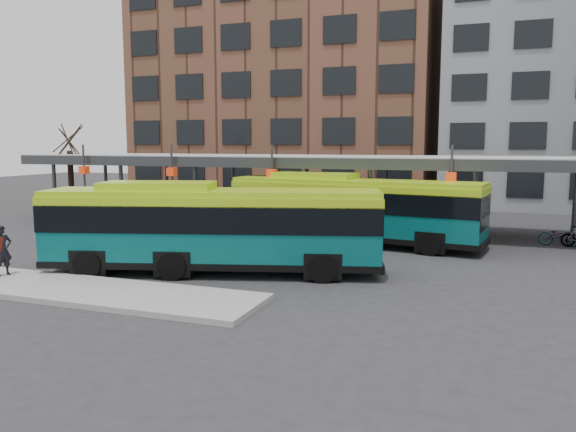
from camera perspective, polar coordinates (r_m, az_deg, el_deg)
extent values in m
plane|color=#28282B|center=(19.76, -3.88, -6.89)|extent=(120.00, 120.00, 0.00)
cube|color=gray|center=(20.23, -21.99, -6.82)|extent=(14.00, 3.00, 0.18)
cube|color=#999B9E|center=(31.49, 5.70, 5.78)|extent=(40.00, 6.00, 0.35)
cube|color=#383A3D|center=(28.60, 4.20, 5.33)|extent=(40.00, 0.15, 0.55)
cylinder|color=#383A3D|center=(38.17, -22.61, 2.37)|extent=(0.24, 0.24, 3.80)
cylinder|color=#383A3D|center=(41.98, -18.00, 2.98)|extent=(0.24, 0.24, 3.80)
cylinder|color=#383A3D|center=(34.99, -16.55, 2.22)|extent=(0.24, 0.24, 3.80)
cylinder|color=#383A3D|center=(39.11, -12.20, 2.87)|extent=(0.24, 0.24, 3.80)
cylinder|color=#383A3D|center=(32.28, -9.39, 2.02)|extent=(0.24, 0.24, 3.80)
cylinder|color=#383A3D|center=(36.70, -5.57, 2.72)|extent=(0.24, 0.24, 3.80)
cylinder|color=#383A3D|center=(30.15, -1.07, 1.74)|extent=(0.24, 0.24, 3.80)
cylinder|color=#383A3D|center=(34.85, 1.88, 2.50)|extent=(0.24, 0.24, 3.80)
cylinder|color=#383A3D|center=(28.75, 8.28, 1.39)|extent=(0.24, 0.24, 3.80)
cylinder|color=#383A3D|center=(33.64, 10.01, 2.22)|extent=(0.24, 0.24, 3.80)
cylinder|color=#383A3D|center=(28.17, 18.28, 0.97)|extent=(0.24, 0.24, 3.80)
cylinder|color=#383A3D|center=(33.15, 18.55, 1.87)|extent=(0.24, 0.24, 3.80)
cylinder|color=#383A3D|center=(33.41, 27.15, 1.48)|extent=(0.24, 0.24, 3.80)
cylinder|color=#383A3D|center=(35.56, -19.95, 2.97)|extent=(0.12, 0.12, 4.80)
cube|color=red|center=(35.51, -20.01, 4.42)|extent=(0.45, 0.45, 0.45)
cylinder|color=#383A3D|center=(32.05, -11.67, 2.82)|extent=(0.12, 0.12, 4.80)
cube|color=red|center=(32.00, -11.71, 4.43)|extent=(0.45, 0.45, 0.45)
cylinder|color=#383A3D|center=(29.36, -1.63, 2.57)|extent=(0.12, 0.12, 4.80)
cube|color=red|center=(29.30, -1.64, 4.32)|extent=(0.45, 0.45, 0.45)
cylinder|color=#383A3D|center=(27.38, 16.18, 1.93)|extent=(0.12, 0.12, 4.80)
cube|color=red|center=(27.31, 16.25, 3.81)|extent=(0.45, 0.45, 0.45)
cylinder|color=black|center=(39.26, -21.15, 3.00)|extent=(0.36, 0.36, 4.40)
cylinder|color=black|center=(39.11, -21.22, 6.80)|extent=(0.08, 1.63, 1.59)
cylinder|color=black|center=(39.25, -21.24, 6.80)|extent=(1.63, 0.13, 1.59)
cylinder|color=black|center=(39.24, -21.45, 6.79)|extent=(0.15, 1.63, 1.59)
cylinder|color=black|center=(39.10, -21.43, 6.79)|extent=(1.63, 0.10, 1.59)
cube|color=brown|center=(52.95, 0.22, 14.04)|extent=(26.00, 14.00, 22.00)
cube|color=#075255|center=(21.24, -7.64, -1.38)|extent=(12.64, 5.92, 2.59)
cube|color=black|center=(21.17, -7.66, 0.01)|extent=(12.71, 5.99, 0.98)
cube|color=#9EC814|center=(21.07, -7.70, 2.38)|extent=(12.61, 5.82, 0.21)
cube|color=#9EC814|center=(21.57, -13.11, 2.92)|extent=(4.49, 2.93, 0.36)
cube|color=black|center=(21.45, -7.58, -4.46)|extent=(12.72, 5.99, 0.25)
cylinder|color=black|center=(19.79, 3.55, -5.32)|extent=(1.08, 0.58, 1.03)
cylinder|color=black|center=(22.25, 3.59, -3.90)|extent=(1.08, 0.58, 1.03)
cylinder|color=black|center=(20.53, -11.69, -5.00)|extent=(1.08, 0.58, 1.03)
cylinder|color=black|center=(22.92, -10.01, -3.67)|extent=(1.08, 0.58, 1.03)
cylinder|color=black|center=(21.56, -19.69, -4.69)|extent=(1.08, 0.58, 1.03)
cylinder|color=black|center=(23.85, -17.27, -3.46)|extent=(1.08, 0.58, 1.03)
cube|color=#075255|center=(27.50, 6.59, 0.61)|extent=(12.57, 4.30, 2.57)
cube|color=black|center=(27.44, 6.61, 1.67)|extent=(12.63, 4.37, 0.98)
cube|color=#9EC814|center=(27.37, 6.63, 3.49)|extent=(12.55, 4.20, 0.21)
cube|color=#9EC814|center=(28.17, 2.74, 4.06)|extent=(4.33, 2.42, 0.36)
cube|color=black|center=(27.66, 6.56, -1.78)|extent=(12.64, 4.37, 0.25)
cylinder|color=black|center=(25.24, 14.20, -2.77)|extent=(1.06, 0.45, 1.03)
cylinder|color=black|center=(27.65, 15.47, -1.94)|extent=(1.06, 0.45, 1.03)
cylinder|color=black|center=(27.00, 3.14, -1.90)|extent=(1.06, 0.45, 1.03)
cylinder|color=black|center=(29.26, 5.22, -1.20)|extent=(1.06, 0.45, 1.03)
cylinder|color=black|center=(28.42, -2.50, -1.43)|extent=(1.06, 0.45, 1.03)
cylinder|color=black|center=(30.58, -0.10, -0.79)|extent=(1.06, 0.45, 1.03)
imported|color=black|center=(22.42, -27.02, -3.13)|extent=(0.63, 0.77, 1.81)
imported|color=slate|center=(29.78, 25.85, -1.85)|extent=(1.81, 0.73, 0.93)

